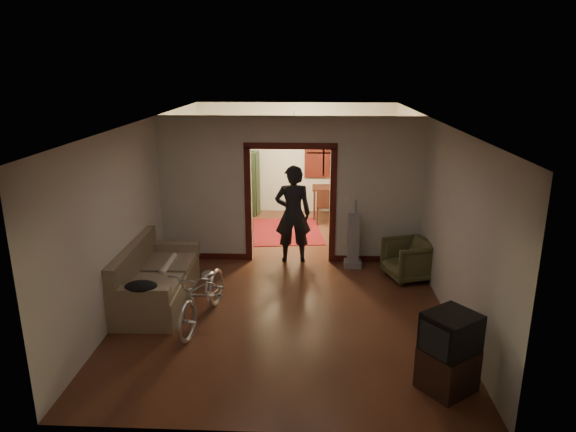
# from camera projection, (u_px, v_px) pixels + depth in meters

# --- Properties ---
(floor) EXTENTS (5.00, 8.50, 0.01)m
(floor) POSITION_uv_depth(u_px,v_px,m) (289.00, 274.00, 9.44)
(floor) COLOR #3F1F14
(floor) RESTS_ON ground
(ceiling) EXTENTS (5.00, 8.50, 0.01)m
(ceiling) POSITION_uv_depth(u_px,v_px,m) (289.00, 120.00, 8.65)
(ceiling) COLOR white
(ceiling) RESTS_ON floor
(wall_back) EXTENTS (5.00, 0.02, 2.80)m
(wall_back) POSITION_uv_depth(u_px,v_px,m) (296.00, 158.00, 13.12)
(wall_back) COLOR beige
(wall_back) RESTS_ON floor
(wall_left) EXTENTS (0.02, 8.50, 2.80)m
(wall_left) POSITION_uv_depth(u_px,v_px,m) (149.00, 199.00, 9.16)
(wall_left) COLOR beige
(wall_left) RESTS_ON floor
(wall_right) EXTENTS (0.02, 8.50, 2.80)m
(wall_right) POSITION_uv_depth(u_px,v_px,m) (432.00, 202.00, 8.94)
(wall_right) COLOR beige
(wall_right) RESTS_ON floor
(partition_wall) EXTENTS (5.00, 0.14, 2.80)m
(partition_wall) POSITION_uv_depth(u_px,v_px,m) (291.00, 190.00, 9.77)
(partition_wall) COLOR beige
(partition_wall) RESTS_ON floor
(door_casing) EXTENTS (1.74, 0.20, 2.32)m
(door_casing) POSITION_uv_depth(u_px,v_px,m) (291.00, 206.00, 9.85)
(door_casing) COLOR #3F120E
(door_casing) RESTS_ON floor
(far_window) EXTENTS (0.98, 0.06, 1.28)m
(far_window) POSITION_uv_depth(u_px,v_px,m) (324.00, 153.00, 13.01)
(far_window) COLOR black
(far_window) RESTS_ON wall_back
(chandelier) EXTENTS (0.24, 0.24, 0.24)m
(chandelier) POSITION_uv_depth(u_px,v_px,m) (294.00, 129.00, 11.17)
(chandelier) COLOR #FFE0A5
(chandelier) RESTS_ON ceiling
(light_switch) EXTENTS (0.08, 0.01, 0.12)m
(light_switch) POSITION_uv_depth(u_px,v_px,m) (346.00, 200.00, 9.69)
(light_switch) COLOR silver
(light_switch) RESTS_ON partition_wall
(sofa) EXTENTS (1.00, 2.13, 0.97)m
(sofa) POSITION_uv_depth(u_px,v_px,m) (157.00, 274.00, 8.21)
(sofa) COLOR brown
(sofa) RESTS_ON floor
(rolled_paper) EXTENTS (0.10, 0.82, 0.10)m
(rolled_paper) POSITION_uv_depth(u_px,v_px,m) (168.00, 264.00, 8.48)
(rolled_paper) COLOR beige
(rolled_paper) RESTS_ON sofa
(jacket) EXTENTS (0.46, 0.35, 0.14)m
(jacket) POSITION_uv_depth(u_px,v_px,m) (141.00, 286.00, 7.28)
(jacket) COLOR black
(jacket) RESTS_ON sofa
(bicycle) EXTENTS (0.88, 1.84, 0.93)m
(bicycle) POSITION_uv_depth(u_px,v_px,m) (203.00, 293.00, 7.57)
(bicycle) COLOR silver
(bicycle) RESTS_ON floor
(armchair) EXTENTS (0.98, 0.96, 0.71)m
(armchair) POSITION_uv_depth(u_px,v_px,m) (409.00, 260.00, 9.16)
(armchair) COLOR brown
(armchair) RESTS_ON floor
(tv_stand) EXTENTS (0.77, 0.76, 0.52)m
(tv_stand) POSITION_uv_depth(u_px,v_px,m) (447.00, 369.00, 6.03)
(tv_stand) COLOR black
(tv_stand) RESTS_ON floor
(crt_tv) EXTENTS (0.76, 0.74, 0.49)m
(crt_tv) POSITION_uv_depth(u_px,v_px,m) (451.00, 334.00, 5.90)
(crt_tv) COLOR black
(crt_tv) RESTS_ON tv_stand
(vacuum) EXTENTS (0.34, 0.28, 1.05)m
(vacuum) POSITION_uv_depth(u_px,v_px,m) (353.00, 241.00, 9.63)
(vacuum) COLOR gray
(vacuum) RESTS_ON floor
(person) EXTENTS (0.74, 0.52, 1.91)m
(person) POSITION_uv_depth(u_px,v_px,m) (293.00, 214.00, 9.81)
(person) COLOR black
(person) RESTS_ON floor
(oriental_rug) EXTENTS (1.76, 2.18, 0.02)m
(oriental_rug) POSITION_uv_depth(u_px,v_px,m) (287.00, 231.00, 11.84)
(oriental_rug) COLOR maroon
(oriental_rug) RESTS_ON floor
(locker) EXTENTS (0.88, 0.60, 1.62)m
(locker) POSITION_uv_depth(u_px,v_px,m) (242.00, 183.00, 13.01)
(locker) COLOR black
(locker) RESTS_ON floor
(globe) EXTENTS (0.29, 0.29, 0.29)m
(globe) POSITION_uv_depth(u_px,v_px,m) (241.00, 139.00, 12.69)
(globe) COLOR #1E5972
(globe) RESTS_ON locker
(desk) EXTENTS (1.19, 0.88, 0.78)m
(desk) POSITION_uv_depth(u_px,v_px,m) (333.00, 203.00, 12.78)
(desk) COLOR #341711
(desk) RESTS_ON floor
(desk_chair) EXTENTS (0.50, 0.50, 0.89)m
(desk_chair) POSITION_uv_depth(u_px,v_px,m) (325.00, 206.00, 12.33)
(desk_chair) COLOR #341711
(desk_chair) RESTS_ON floor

